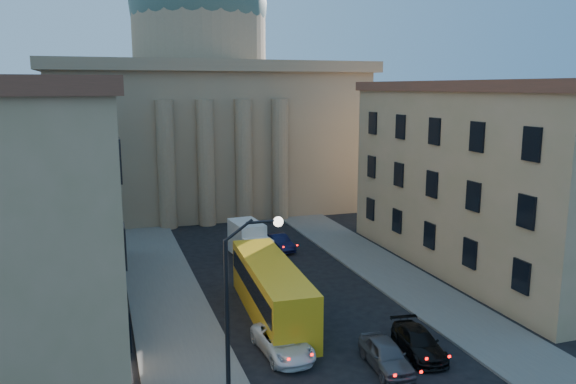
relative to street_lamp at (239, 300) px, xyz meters
name	(u,v)px	position (x,y,z in m)	size (l,w,h in m)	color
sidewalk_left	(176,326)	(-1.53, 10.00, -5.21)	(5.00, 60.00, 0.15)	#5C5954
sidewalk_right	(423,294)	(15.47, 10.00, -5.21)	(5.00, 60.00, 0.15)	#5C5954
church	(202,106)	(6.97, 47.47, 6.59)	(68.02, 28.76, 36.60)	#896F54
building_left	(19,203)	(-10.03, 14.00, 2.14)	(11.60, 26.60, 14.70)	tan
building_right	(494,175)	(23.97, 14.00, 2.14)	(11.60, 26.60, 14.70)	tan
street_lamp	(239,300)	(0.00, 0.00, 0.00)	(2.62, 0.44, 8.83)	black
car_left_mid	(283,342)	(3.49, 4.72, -4.60)	(2.29, 4.97, 1.38)	silver
car_right_mid	(419,342)	(10.47, 2.42, -4.62)	(1.86, 4.58, 1.33)	black
car_right_far	(386,355)	(8.04, 1.58, -4.56)	(1.72, 4.29, 1.46)	#4E4D52
car_right_distant	(279,242)	(9.29, 23.62, -4.59)	(1.47, 4.20, 1.39)	black
city_bus	(271,288)	(4.41, 9.84, -3.46)	(3.43, 12.19, 3.40)	gold
box_truck	(250,243)	(6.16, 21.81, -3.85)	(2.64, 5.69, 3.04)	silver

